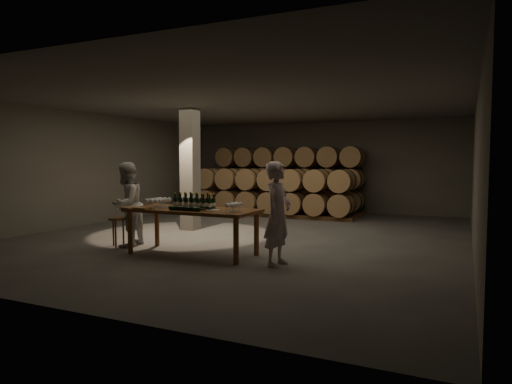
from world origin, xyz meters
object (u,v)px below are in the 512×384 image
at_px(tasting_table, 192,214).
at_px(bottle_cluster, 194,203).
at_px(plate, 212,210).
at_px(person_man, 278,214).
at_px(stool, 117,223).
at_px(notebook_near, 142,208).
at_px(person_woman, 126,204).

xyz_separation_m(tasting_table, bottle_cluster, (0.05, -0.02, 0.22)).
relative_size(tasting_table, plate, 10.35).
bearing_deg(person_man, stool, 91.86).
bearing_deg(tasting_table, stool, 179.71).
bearing_deg(stool, tasting_table, -0.29).
height_order(bottle_cluster, plate, bottle_cluster).
bearing_deg(notebook_near, bottle_cluster, 23.41).
height_order(plate, person_woman, person_woman).
distance_m(bottle_cluster, stool, 2.02).
bearing_deg(plate, person_man, -3.01).
xyz_separation_m(bottle_cluster, person_man, (1.81, -0.15, -0.10)).
bearing_deg(tasting_table, plate, -10.92).
bearing_deg(person_man, tasting_table, 89.40).
distance_m(plate, stool, 2.44).
bearing_deg(tasting_table, person_woman, 175.39).
relative_size(bottle_cluster, stool, 1.38).
relative_size(stool, person_man, 0.34).
distance_m(tasting_table, stool, 1.92).
bearing_deg(tasting_table, bottle_cluster, -17.34).
distance_m(tasting_table, plate, 0.53).
relative_size(plate, person_man, 0.14).
distance_m(notebook_near, person_man, 2.73).
bearing_deg(notebook_near, person_woman, 145.12).
bearing_deg(stool, person_man, -2.72).
bearing_deg(notebook_near, tasting_table, 25.62).
height_order(person_man, person_woman, person_man).
relative_size(notebook_near, person_woman, 0.15).
height_order(stool, person_woman, person_woman).
relative_size(bottle_cluster, plate, 3.42).
height_order(tasting_table, plate, plate).
distance_m(stool, person_woman, 0.44).
relative_size(notebook_near, stool, 0.45).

